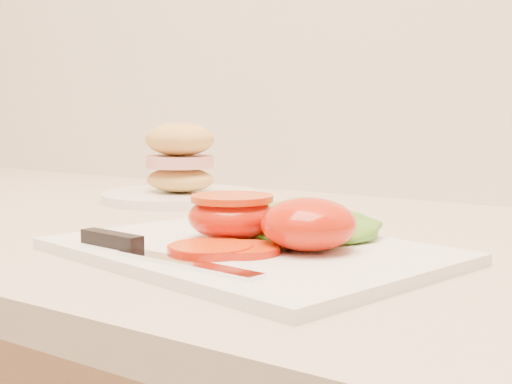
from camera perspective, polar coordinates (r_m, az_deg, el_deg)
The scene contains 9 objects.
cutting_board at distance 0.61m, azimuth -0.55°, elevation -4.75°, with size 0.32×0.23×0.01m, color white.
tomato_half_dome at distance 0.59m, azimuth 4.22°, elevation -2.58°, with size 0.08×0.08×0.04m, color red.
tomato_half_cut at distance 0.64m, azimuth -1.93°, elevation -1.84°, with size 0.08×0.08×0.04m.
tomato_slice_0 at distance 0.58m, azimuth -3.67°, elevation -4.56°, with size 0.07×0.07×0.01m, color #CA540E.
tomato_slice_1 at distance 0.58m, azimuth -1.08°, elevation -4.62°, with size 0.06×0.06×0.01m, color #CA540E.
lettuce_leaf_0 at distance 0.66m, azimuth 2.88°, elevation -2.21°, with size 0.15×0.10×0.03m, color #519828.
lettuce_leaf_1 at distance 0.64m, azimuth 5.79°, elevation -2.80°, with size 0.10×0.07×0.02m, color #519828.
knife at distance 0.58m, azimuth -9.36°, elevation -4.45°, with size 0.21×0.04×0.01m.
sandwich_plate at distance 0.99m, azimuth -6.10°, elevation 1.48°, with size 0.22×0.22×0.11m.
Camera 1 is at (0.18, 1.07, 1.06)m, focal length 50.00 mm.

